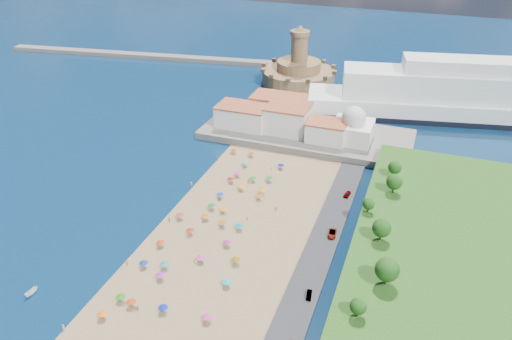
% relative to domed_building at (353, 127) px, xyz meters
% --- Properties ---
extents(ground, '(700.00, 700.00, 0.00)m').
position_rel_domed_building_xyz_m(ground, '(-30.00, -71.00, -8.97)').
color(ground, '#071938').
rests_on(ground, ground).
extents(terrace, '(90.00, 36.00, 3.00)m').
position_rel_domed_building_xyz_m(terrace, '(-20.00, 2.00, -7.47)').
color(terrace, '#59544C').
rests_on(terrace, ground).
extents(jetty, '(18.00, 70.00, 2.40)m').
position_rel_domed_building_xyz_m(jetty, '(-42.00, 37.00, -7.77)').
color(jetty, '#59544C').
rests_on(jetty, ground).
extents(breakwater, '(199.03, 34.77, 2.60)m').
position_rel_domed_building_xyz_m(breakwater, '(-140.00, 82.00, -7.67)').
color(breakwater, '#59544C').
rests_on(breakwater, ground).
extents(waterfront_buildings, '(57.00, 29.00, 11.00)m').
position_rel_domed_building_xyz_m(waterfront_buildings, '(-33.05, 2.64, -1.10)').
color(waterfront_buildings, silver).
rests_on(waterfront_buildings, terrace).
extents(domed_building, '(16.00, 16.00, 15.00)m').
position_rel_domed_building_xyz_m(domed_building, '(0.00, 0.00, 0.00)').
color(domed_building, silver).
rests_on(domed_building, terrace).
extents(fortress, '(40.00, 40.00, 32.40)m').
position_rel_domed_building_xyz_m(fortress, '(-42.00, 67.00, -2.29)').
color(fortress, olive).
rests_on(fortress, ground).
extents(cruise_ship, '(161.46, 54.82, 34.96)m').
position_rel_domed_building_xyz_m(cruise_ship, '(50.64, 48.93, 1.38)').
color(cruise_ship, black).
rests_on(cruise_ship, ground).
extents(beach_parasols, '(30.48, 115.64, 2.20)m').
position_rel_domed_building_xyz_m(beach_parasols, '(-31.18, -81.53, -6.83)').
color(beach_parasols, gray).
rests_on(beach_parasols, beach).
extents(beachgoers, '(35.95, 94.44, 1.90)m').
position_rel_domed_building_xyz_m(beachgoers, '(-34.44, -70.20, -7.84)').
color(beachgoers, tan).
rests_on(beachgoers, beach).
extents(moored_boats, '(12.12, 20.97, 1.59)m').
position_rel_domed_building_xyz_m(moored_boats, '(-60.01, -124.80, -8.20)').
color(moored_boats, white).
rests_on(moored_boats, ground).
extents(parked_cars, '(2.83, 74.85, 1.44)m').
position_rel_domed_building_xyz_m(parked_cars, '(6.00, -70.91, -7.59)').
color(parked_cars, gray).
rests_on(parked_cars, promenade).
extents(hillside_trees, '(14.49, 104.03, 8.06)m').
position_rel_domed_building_xyz_m(hillside_trees, '(20.71, -81.03, 1.18)').
color(hillside_trees, '#382314').
rests_on(hillside_trees, hillside).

